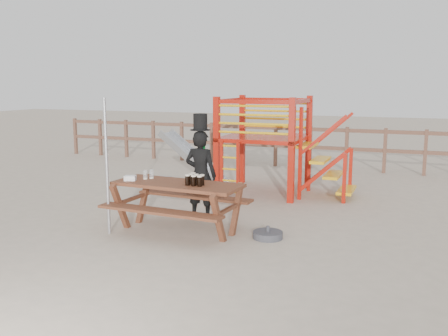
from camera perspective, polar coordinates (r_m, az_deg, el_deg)
The scene contains 10 objects.
ground at distance 7.92m, azimuth -4.55°, elevation -7.80°, with size 60.00×60.00×0.00m, color #BAA791.
back_fence at distance 14.27m, azimuth 7.86°, elevation 3.00°, with size 15.09×0.09×1.20m.
playground_fort at distance 10.92m, azimuth 4.25°, elevation 2.81°, with size 4.71×1.84×2.10m.
picnic_table at distance 8.06m, azimuth -5.30°, elevation -3.76°, with size 2.15×1.54×0.80m.
man_with_hat at distance 8.69m, azimuth -2.68°, elevation -0.54°, with size 0.58×0.38×1.86m.
metal_pole at distance 8.01m, azimuth -13.24°, elevation 0.10°, with size 0.05×0.05×2.16m, color #B2B2B7.
parasol_base at distance 7.82m, azimuth 5.03°, elevation -7.62°, with size 0.46×0.46×0.20m.
paper_bag at distance 8.29m, azimuth -10.67°, elevation -1.14°, with size 0.18×0.14×0.08m, color white.
stout_pints at distance 7.79m, azimuth -3.37°, elevation -1.34°, with size 0.29×0.28×0.17m.
empty_glasses at distance 8.38m, azimuth -8.64°, elevation -0.77°, with size 0.15×0.16×0.15m.
Camera 1 is at (3.34, -6.77, 2.38)m, focal length 40.00 mm.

